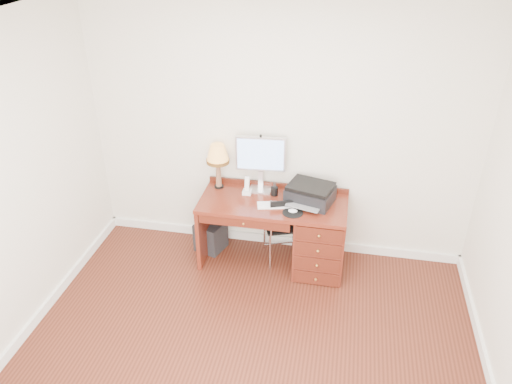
% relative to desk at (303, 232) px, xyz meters
% --- Properties ---
extents(ground, '(4.00, 4.00, 0.00)m').
position_rel_desk_xyz_m(ground, '(-0.32, -1.40, -0.41)').
color(ground, '#3D170D').
rests_on(ground, ground).
extents(room_shell, '(4.00, 4.00, 4.00)m').
position_rel_desk_xyz_m(room_shell, '(-0.32, -0.77, -0.36)').
color(room_shell, silver).
rests_on(room_shell, ground).
extents(desk, '(1.50, 0.67, 0.75)m').
position_rel_desk_xyz_m(desk, '(0.00, 0.00, 0.00)').
color(desk, maroon).
rests_on(desk, ground).
extents(monitor, '(0.52, 0.18, 0.60)m').
position_rel_desk_xyz_m(monitor, '(-0.50, 0.23, 0.71)').
color(monitor, silver).
rests_on(monitor, desk).
extents(keyboard, '(0.47, 0.23, 0.02)m').
position_rel_desk_xyz_m(keyboard, '(-0.24, -0.07, 0.35)').
color(keyboard, white).
rests_on(keyboard, desk).
extents(mouse_pad, '(0.20, 0.20, 0.04)m').
position_rel_desk_xyz_m(mouse_pad, '(-0.10, -0.18, 0.35)').
color(mouse_pad, black).
rests_on(mouse_pad, desk).
extents(printer, '(0.52, 0.45, 0.20)m').
position_rel_desk_xyz_m(printer, '(0.04, 0.06, 0.43)').
color(printer, black).
rests_on(printer, desk).
extents(leg_lamp, '(0.24, 0.24, 0.49)m').
position_rel_desk_xyz_m(leg_lamp, '(-0.94, 0.19, 0.70)').
color(leg_lamp, black).
rests_on(leg_lamp, desk).
extents(phone, '(0.09, 0.09, 0.19)m').
position_rel_desk_xyz_m(phone, '(-0.62, 0.10, 0.39)').
color(phone, white).
rests_on(phone, desk).
extents(pen_cup, '(0.07, 0.07, 0.09)m').
position_rel_desk_xyz_m(pen_cup, '(-0.33, 0.13, 0.38)').
color(pen_cup, black).
rests_on(pen_cup, desk).
extents(chair, '(0.50, 0.50, 0.82)m').
position_rel_desk_xyz_m(chair, '(-0.23, 0.03, 0.09)').
color(chair, black).
rests_on(chair, ground).
extents(equipment_box, '(0.36, 0.36, 0.33)m').
position_rel_desk_xyz_m(equipment_box, '(-1.04, 0.10, -0.25)').
color(equipment_box, black).
rests_on(equipment_box, ground).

